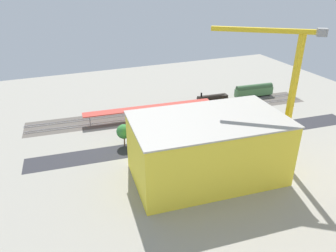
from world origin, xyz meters
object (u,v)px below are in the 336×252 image
(parked_car_2, at_px, (242,135))
(box_truck_2, at_px, (158,148))
(parked_car_0, at_px, (276,128))
(parked_car_4, at_px, (207,141))
(passenger_coach, at_px, (254,90))
(locomotive, at_px, (214,99))
(parked_car_5, at_px, (188,145))
(parked_car_6, at_px, (166,149))
(platform_canopy_near, at_px, (194,108))
(street_tree_0, at_px, (132,131))
(platform_canopy_far, at_px, (149,108))
(construction_building, at_px, (208,149))
(street_tree_4, at_px, (169,126))
(street_tree_1, at_px, (124,132))
(street_tree_3, at_px, (206,118))
(parked_car_1, at_px, (259,132))
(box_truck_0, at_px, (229,134))
(parked_car_3, at_px, (224,138))
(tower_crane, at_px, (284,86))
(street_tree_2, at_px, (220,113))
(traffic_light, at_px, (177,126))
(box_truck_1, at_px, (196,140))

(parked_car_2, height_order, box_truck_2, box_truck_2)
(parked_car_0, xyz_separation_m, parked_car_4, (28.28, 0.07, -0.04))
(passenger_coach, bearing_deg, locomotive, -0.02)
(parked_car_5, xyz_separation_m, parked_car_6, (7.75, -0.05, -0.04))
(parked_car_4, bearing_deg, platform_canopy_near, -104.31)
(locomotive, bearing_deg, street_tree_0, 28.71)
(platform_canopy_far, xyz_separation_m, box_truck_2, (6.03, 26.42, -2.55))
(construction_building, relative_size, street_tree_4, 5.55)
(parked_car_6, relative_size, box_truck_2, 0.44)
(passenger_coach, height_order, street_tree_1, street_tree_1)
(street_tree_1, relative_size, street_tree_3, 1.02)
(parked_car_1, xyz_separation_m, box_truck_0, (11.54, -1.17, 0.82))
(parked_car_3, relative_size, street_tree_1, 0.59)
(passenger_coach, distance_m, parked_car_0, 33.99)
(parked_car_1, xyz_separation_m, tower_crane, (6.16, 15.37, 22.87))
(street_tree_2, bearing_deg, parked_car_5, 27.81)
(parked_car_0, relative_size, street_tree_3, 0.63)
(box_truck_2, relative_size, traffic_light, 1.37)
(box_truck_1, height_order, street_tree_2, street_tree_2)
(box_truck_1, xyz_separation_m, street_tree_4, (6.85, -7.30, 2.83))
(parked_car_0, height_order, box_truck_1, box_truck_1)
(parked_car_4, relative_size, street_tree_2, 0.46)
(street_tree_0, bearing_deg, platform_canopy_far, -122.43)
(parked_car_5, distance_m, street_tree_2, 19.46)
(parked_car_6, relative_size, tower_crane, 0.10)
(platform_canopy_far, bearing_deg, street_tree_2, 139.48)
(parked_car_3, distance_m, construction_building, 24.05)
(parked_car_3, bearing_deg, box_truck_1, -6.19)
(construction_building, bearing_deg, box_truck_1, -102.65)
(locomotive, distance_m, parked_car_1, 32.26)
(passenger_coach, height_order, parked_car_4, passenger_coach)
(parked_car_3, bearing_deg, passenger_coach, -137.04)
(parked_car_0, distance_m, street_tree_1, 55.17)
(parked_car_1, height_order, box_truck_1, box_truck_1)
(parked_car_6, bearing_deg, platform_canopy_near, -134.12)
(parked_car_6, distance_m, street_tree_1, 15.12)
(street_tree_0, height_order, traffic_light, street_tree_0)
(box_truck_2, bearing_deg, passenger_coach, -151.78)
(platform_canopy_near, relative_size, traffic_light, 6.99)
(locomotive, relative_size, parked_car_0, 3.33)
(platform_canopy_far, xyz_separation_m, parked_car_5, (-4.48, 26.78, -3.51))
(platform_canopy_near, distance_m, construction_building, 39.96)
(street_tree_1, xyz_separation_m, street_tree_4, (-15.54, 0.75, -0.57))
(box_truck_0, distance_m, traffic_light, 18.18)
(tower_crane, height_order, street_tree_3, tower_crane)
(parked_car_5, relative_size, street_tree_0, 0.62)
(parked_car_0, relative_size, street_tree_1, 0.62)
(parked_car_0, xyz_separation_m, street_tree_4, (38.72, -8.26, 3.70))
(parked_car_4, xyz_separation_m, street_tree_3, (-4.03, -8.90, 4.09))
(box_truck_0, bearing_deg, parked_car_2, 170.74)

